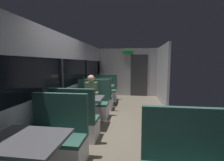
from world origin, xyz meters
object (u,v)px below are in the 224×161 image
(dining_table_far_window, at_px, (102,88))
(bench_far_window_facing_end, at_px, (99,100))
(bench_mid_window_facing_end, at_px, (75,124))
(bench_mid_window_facing_entry, at_px, (92,106))
(dining_table_mid_window, at_px, (85,101))
(bench_far_window_facing_entry, at_px, (106,92))
(bench_near_window_facing_entry, at_px, (56,143))
(dining_table_near_window, at_px, (26,147))
(seated_passenger, at_px, (92,100))

(dining_table_far_window, bearing_deg, bench_far_window_facing_end, -90.00)
(dining_table_far_window, height_order, bench_far_window_facing_end, bench_far_window_facing_end)
(bench_mid_window_facing_end, bearing_deg, bench_mid_window_facing_entry, 90.00)
(dining_table_mid_window, height_order, bench_far_window_facing_entry, bench_far_window_facing_entry)
(bench_near_window_facing_entry, height_order, bench_far_window_facing_entry, same)
(dining_table_near_window, xyz_separation_m, bench_mid_window_facing_end, (0.00, 1.52, -0.31))
(bench_mid_window_facing_end, relative_size, dining_table_far_window, 1.22)
(bench_mid_window_facing_end, height_order, bench_far_window_facing_entry, same)
(dining_table_mid_window, relative_size, dining_table_far_window, 1.00)
(seated_passenger, bearing_deg, dining_table_far_window, 90.00)
(bench_mid_window_facing_entry, distance_m, seated_passenger, 0.22)
(dining_table_far_window, bearing_deg, bench_mid_window_facing_entry, -90.00)
(dining_table_mid_window, bearing_deg, bench_far_window_facing_end, 90.00)
(bench_mid_window_facing_end, relative_size, bench_far_window_facing_entry, 1.00)
(bench_near_window_facing_entry, relative_size, bench_mid_window_facing_entry, 1.00)
(bench_near_window_facing_entry, xyz_separation_m, dining_table_mid_window, (0.00, 1.52, 0.31))
(dining_table_near_window, xyz_separation_m, bench_far_window_facing_entry, (0.00, 5.13, -0.31))
(dining_table_far_window, bearing_deg, bench_near_window_facing_entry, -90.00)
(bench_far_window_facing_end, xyz_separation_m, bench_far_window_facing_entry, (0.00, 1.40, 0.00))
(dining_table_mid_window, height_order, dining_table_far_window, same)
(bench_near_window_facing_entry, bearing_deg, bench_mid_window_facing_entry, 90.00)
(dining_table_near_window, height_order, dining_table_mid_window, same)
(bench_mid_window_facing_entry, relative_size, dining_table_far_window, 1.22)
(bench_mid_window_facing_entry, distance_m, bench_far_window_facing_end, 0.82)
(dining_table_near_window, bearing_deg, bench_mid_window_facing_end, 90.00)
(seated_passenger, bearing_deg, bench_mid_window_facing_end, -90.00)
(bench_mid_window_facing_end, relative_size, seated_passenger, 0.87)
(bench_far_window_facing_end, relative_size, seated_passenger, 0.87)
(bench_near_window_facing_entry, distance_m, dining_table_mid_window, 1.55)
(dining_table_mid_window, bearing_deg, bench_far_window_facing_entry, 90.00)
(dining_table_near_window, xyz_separation_m, seated_passenger, (0.00, 2.84, -0.10))
(bench_near_window_facing_entry, height_order, bench_mid_window_facing_entry, same)
(dining_table_mid_window, xyz_separation_m, bench_far_window_facing_entry, (0.00, 2.92, -0.31))
(bench_mid_window_facing_entry, height_order, bench_far_window_facing_end, same)
(bench_near_window_facing_entry, relative_size, bench_far_window_facing_entry, 1.00)
(dining_table_far_window, bearing_deg, dining_table_mid_window, -90.00)
(bench_mid_window_facing_entry, distance_m, dining_table_far_window, 1.55)
(bench_near_window_facing_entry, height_order, bench_mid_window_facing_end, same)
(dining_table_near_window, height_order, dining_table_far_window, same)
(bench_mid_window_facing_end, relative_size, bench_far_window_facing_end, 1.00)
(bench_mid_window_facing_end, distance_m, bench_far_window_facing_end, 2.22)
(dining_table_mid_window, xyz_separation_m, bench_mid_window_facing_end, (0.00, -0.70, -0.31))
(dining_table_near_window, xyz_separation_m, bench_far_window_facing_end, (0.00, 3.73, -0.31))
(dining_table_near_window, distance_m, bench_mid_window_facing_entry, 2.93)
(dining_table_mid_window, bearing_deg, bench_mid_window_facing_entry, 90.00)
(bench_near_window_facing_entry, distance_m, bench_mid_window_facing_entry, 2.22)
(dining_table_mid_window, bearing_deg, bench_near_window_facing_entry, -90.00)
(dining_table_far_window, distance_m, bench_far_window_facing_end, 0.77)
(dining_table_near_window, height_order, seated_passenger, seated_passenger)
(dining_table_near_window, height_order, bench_near_window_facing_entry, bench_near_window_facing_entry)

